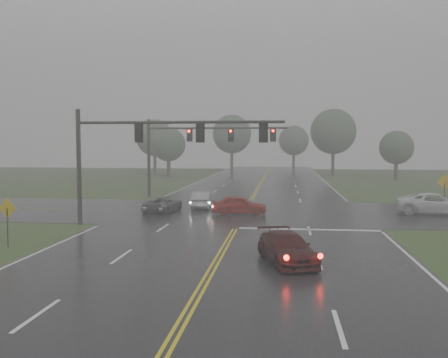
# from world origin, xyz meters

# --- Properties ---
(ground) EXTENTS (180.00, 180.00, 0.00)m
(ground) POSITION_xyz_m (0.00, 0.00, 0.00)
(ground) COLOR #354E21
(ground) RESTS_ON ground
(main_road) EXTENTS (18.00, 160.00, 0.02)m
(main_road) POSITION_xyz_m (0.00, 20.00, 0.00)
(main_road) COLOR black
(main_road) RESTS_ON ground
(cross_street) EXTENTS (120.00, 14.00, 0.02)m
(cross_street) POSITION_xyz_m (0.00, 22.00, 0.00)
(cross_street) COLOR black
(cross_street) RESTS_ON ground
(stop_bar) EXTENTS (8.50, 0.50, 0.01)m
(stop_bar) POSITION_xyz_m (4.50, 14.40, 0.00)
(stop_bar) COLOR white
(stop_bar) RESTS_ON ground
(sedan_maroon) EXTENTS (3.08, 4.83, 1.30)m
(sedan_maroon) POSITION_xyz_m (3.09, 5.67, 0.00)
(sedan_maroon) COLOR #340A09
(sedan_maroon) RESTS_ON ground
(sedan_red) EXTENTS (4.27, 2.09, 1.40)m
(sedan_red) POSITION_xyz_m (-0.30, 20.48, 0.00)
(sedan_red) COLOR #9E150E
(sedan_red) RESTS_ON ground
(sedan_silver) EXTENTS (1.75, 4.19, 1.35)m
(sedan_silver) POSITION_xyz_m (-3.66, 23.80, 0.00)
(sedan_silver) COLOR #A4A7AC
(sedan_silver) RESTS_ON ground
(car_grey) EXTENTS (2.56, 4.49, 1.18)m
(car_grey) POSITION_xyz_m (-6.22, 21.16, 0.00)
(car_grey) COLOR #4C4E52
(car_grey) RESTS_ON ground
(pickup_white) EXTENTS (5.91, 3.39, 1.55)m
(pickup_white) POSITION_xyz_m (14.21, 22.32, 0.00)
(pickup_white) COLOR white
(pickup_white) RESTS_ON ground
(signal_gantry_near) EXTENTS (13.34, 0.33, 7.46)m
(signal_gantry_near) POSITION_xyz_m (-6.11, 14.78, 5.24)
(signal_gantry_near) COLOR black
(signal_gantry_near) RESTS_ON ground
(signal_gantry_far) EXTENTS (13.64, 0.39, 7.66)m
(signal_gantry_far) POSITION_xyz_m (-5.99, 31.73, 5.39)
(signal_gantry_far) COLOR black
(signal_gantry_far) RESTS_ON ground
(sign_diamond_west) EXTENTS (1.03, 0.27, 2.51)m
(sign_diamond_west) POSITION_xyz_m (-10.91, 7.45, 1.70)
(sign_diamond_west) COLOR black
(sign_diamond_west) RESTS_ON ground
(sign_diamond_east) EXTENTS (1.20, 0.29, 2.92)m
(sign_diamond_east) POSITION_xyz_m (15.28, 23.90, 1.97)
(sign_diamond_east) COLOR black
(sign_diamond_east) RESTS_ON ground
(tree_nw_a) EXTENTS (5.34, 5.34, 7.85)m
(tree_nw_a) POSITION_xyz_m (-14.97, 60.80, 5.15)
(tree_nw_a) COLOR #382C24
(tree_nw_a) RESTS_ON ground
(tree_ne_a) EXTENTS (7.56, 7.56, 11.10)m
(tree_ne_a) POSITION_xyz_m (11.19, 68.63, 7.31)
(tree_ne_a) COLOR #382C24
(tree_ne_a) RESTS_ON ground
(tree_n_mid) EXTENTS (7.36, 7.36, 10.81)m
(tree_n_mid) POSITION_xyz_m (-6.75, 78.27, 7.11)
(tree_n_mid) COLOR #382C24
(tree_n_mid) RESTS_ON ground
(tree_e_near) EXTENTS (4.88, 4.88, 7.17)m
(tree_e_near) POSITION_xyz_m (19.21, 58.60, 4.71)
(tree_e_near) COLOR #382C24
(tree_e_near) RESTS_ON ground
(tree_nw_b) EXTENTS (6.56, 6.56, 9.64)m
(tree_nw_b) POSITION_xyz_m (-19.88, 71.12, 6.34)
(tree_nw_b) COLOR #382C24
(tree_nw_b) RESTS_ON ground
(tree_n_far) EXTENTS (6.16, 6.16, 9.05)m
(tree_n_far) POSITION_xyz_m (5.10, 87.67, 5.95)
(tree_n_far) COLOR #382C24
(tree_n_far) RESTS_ON ground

